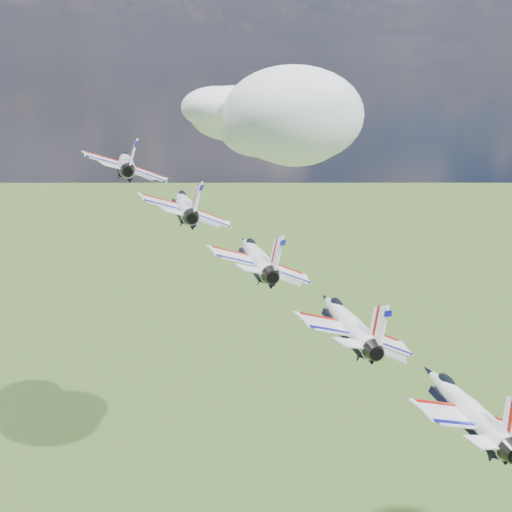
# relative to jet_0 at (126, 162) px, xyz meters

# --- Properties ---
(cloud_far) EXTENTS (69.14, 54.32, 27.16)m
(cloud_far) POSITION_rel_jet_0_xyz_m (12.53, 160.45, -7.17)
(cloud_far) COLOR white
(jet_0) EXTENTS (14.42, 17.33, 7.74)m
(jet_0) POSITION_rel_jet_0_xyz_m (0.00, 0.00, 0.00)
(jet_0) COLOR silver
(jet_1) EXTENTS (14.42, 17.33, 7.74)m
(jet_1) POSITION_rel_jet_0_xyz_m (8.42, -9.31, -3.32)
(jet_1) COLOR white
(jet_2) EXTENTS (14.42, 17.33, 7.74)m
(jet_2) POSITION_rel_jet_0_xyz_m (16.84, -18.63, -6.64)
(jet_2) COLOR white
(jet_3) EXTENTS (14.42, 17.33, 7.74)m
(jet_3) POSITION_rel_jet_0_xyz_m (25.27, -27.94, -9.96)
(jet_3) COLOR silver
(jet_4) EXTENTS (14.42, 17.33, 7.74)m
(jet_4) POSITION_rel_jet_0_xyz_m (33.69, -37.25, -13.29)
(jet_4) COLOR white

